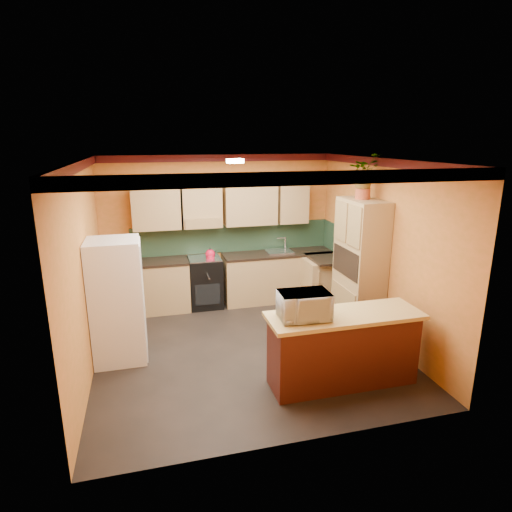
{
  "coord_description": "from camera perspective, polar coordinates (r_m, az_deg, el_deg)",
  "views": [
    {
      "loc": [
        -1.3,
        -5.55,
        2.97
      ],
      "look_at": [
        0.27,
        0.45,
        1.26
      ],
      "focal_mm": 30.0,
      "sensor_mm": 36.0,
      "label": 1
    }
  ],
  "objects": [
    {
      "name": "microwave",
      "position": [
        5.04,
        6.41,
        -6.56
      ],
      "size": [
        0.6,
        0.42,
        0.32
      ],
      "primitive_type": "imported",
      "rotation": [
        0.0,
        0.0,
        -0.04
      ],
      "color": "white",
      "rests_on": "bar_top"
    },
    {
      "name": "breakfast_bar",
      "position": [
        5.52,
        11.49,
        -12.24
      ],
      "size": [
        1.8,
        0.55,
        0.88
      ],
      "primitive_type": "cube",
      "color": "#4D2112",
      "rests_on": "ground"
    },
    {
      "name": "fridge",
      "position": [
        6.1,
        -18.04,
        -5.73
      ],
      "size": [
        0.68,
        0.66,
        1.7
      ],
      "primitive_type": "cube",
      "color": "white",
      "rests_on": "ground"
    },
    {
      "name": "bar_top",
      "position": [
        5.32,
        11.75,
        -7.79
      ],
      "size": [
        1.9,
        0.65,
        0.05
      ],
      "primitive_type": "cube",
      "color": "tan",
      "rests_on": "breakfast_bar"
    },
    {
      "name": "base_cabinets_right",
      "position": [
        7.88,
        9.36,
        -3.55
      ],
      "size": [
        0.6,
        0.8,
        0.88
      ],
      "primitive_type": "cube",
      "color": "#A37F56",
      "rests_on": "ground"
    },
    {
      "name": "room_shell",
      "position": [
        6.04,
        -1.9,
        6.99
      ],
      "size": [
        4.24,
        4.24,
        2.72
      ],
      "color": "black",
      "rests_on": "ground"
    },
    {
      "name": "base_cabinets_back",
      "position": [
        7.93,
        -2.31,
        -3.23
      ],
      "size": [
        3.65,
        0.6,
        0.88
      ],
      "primitive_type": "cube",
      "color": "#A37F56",
      "rests_on": "ground"
    },
    {
      "name": "pantry",
      "position": [
        6.8,
        13.63,
        -1.47
      ],
      "size": [
        0.48,
        0.9,
        2.1
      ],
      "primitive_type": "cube",
      "color": "#A37F56",
      "rests_on": "ground"
    },
    {
      "name": "fern_pot",
      "position": [
        6.61,
        14.04,
        8.07
      ],
      "size": [
        0.22,
        0.22,
        0.16
      ],
      "primitive_type": "cylinder",
      "color": "#A34527",
      "rests_on": "pantry"
    },
    {
      "name": "sink",
      "position": [
        7.98,
        3.09,
        0.59
      ],
      "size": [
        0.48,
        0.4,
        0.03
      ],
      "primitive_type": "cube",
      "color": "silver",
      "rests_on": "countertop_back"
    },
    {
      "name": "stove",
      "position": [
        7.83,
        -6.79,
        -3.47
      ],
      "size": [
        0.58,
        0.58,
        0.91
      ],
      "primitive_type": "cube",
      "color": "black",
      "rests_on": "ground"
    },
    {
      "name": "countertop_back",
      "position": [
        7.8,
        -2.35,
        -0.02
      ],
      "size": [
        3.65,
        0.62,
        0.04
      ],
      "primitive_type": "cube",
      "color": "black",
      "rests_on": "base_cabinets_back"
    },
    {
      "name": "countertop_right",
      "position": [
        7.75,
        9.51,
        -0.33
      ],
      "size": [
        0.62,
        0.8,
        0.04
      ],
      "primitive_type": "cube",
      "color": "black",
      "rests_on": "base_cabinets_right"
    },
    {
      "name": "fern",
      "position": [
        6.58,
        14.23,
        10.95
      ],
      "size": [
        0.58,
        0.55,
        0.51
      ],
      "primitive_type": "imported",
      "rotation": [
        0.0,
        0.0,
        0.42
      ],
      "color": "#A37F56",
      "rests_on": "fern_pot"
    },
    {
      "name": "kettle",
      "position": [
        7.64,
        -6.12,
        0.34
      ],
      "size": [
        0.21,
        0.21,
        0.18
      ],
      "primitive_type": null,
      "rotation": [
        0.0,
        0.0,
        -0.3
      ],
      "color": "red",
      "rests_on": "stove"
    }
  ]
}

